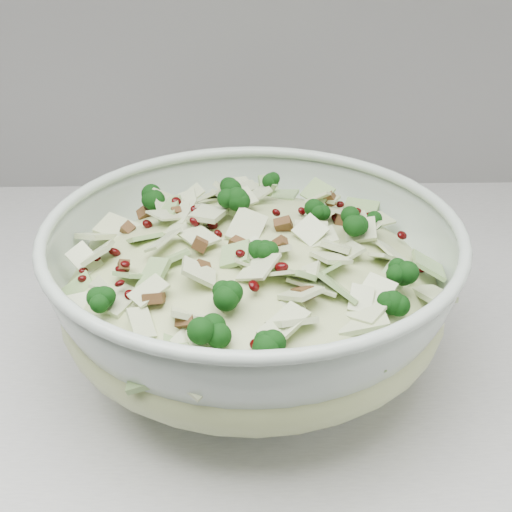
% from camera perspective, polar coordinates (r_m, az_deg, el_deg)
% --- Properties ---
extents(mixing_bowl, '(0.37, 0.37, 0.13)m').
position_cam_1_polar(mixing_bowl, '(0.59, -0.26, -2.98)').
color(mixing_bowl, '#B7C9B8').
rests_on(mixing_bowl, counter).
extents(salad, '(0.33, 0.33, 0.14)m').
position_cam_1_polar(salad, '(0.58, -0.27, -1.16)').
color(salad, '#B9C687').
rests_on(salad, mixing_bowl).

